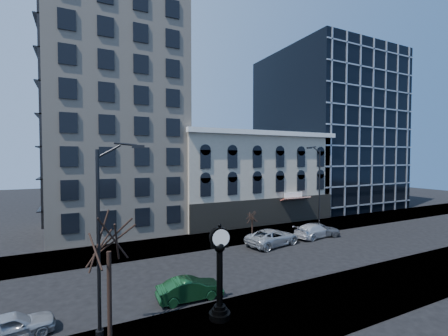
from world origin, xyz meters
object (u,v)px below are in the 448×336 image
street_lamp_near (114,188)px  car_near_a (9,327)px  car_near_b (190,289)px  street_clock (220,276)px

street_lamp_near → car_near_a: bearing=160.8°
car_near_b → street_lamp_near: bearing=116.8°
street_clock → street_lamp_near: bearing=-178.0°
car_near_a → street_lamp_near: bearing=-125.6°
car_near_b → street_clock: bearing=-165.8°
street_clock → street_lamp_near: (-5.36, 0.83, 5.02)m
street_clock → car_near_b: size_ratio=1.27×
street_clock → street_lamp_near: size_ratio=0.54×
street_clock → car_near_a: bearing=174.7°
car_near_a → street_clock: bearing=-117.9°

